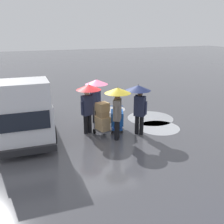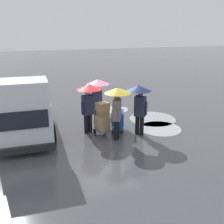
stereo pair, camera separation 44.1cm
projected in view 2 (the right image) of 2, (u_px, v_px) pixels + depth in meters
name	position (u px, v px, depth m)	size (l,w,h in m)	color
ground_plane	(106.00, 128.00, 11.87)	(90.00, 90.00, 0.00)	#4C4C51
slush_patch_near_cluster	(115.00, 109.00, 14.59)	(1.43, 1.43, 0.01)	#ADAFB5
slush_patch_under_van	(160.00, 128.00, 11.82)	(1.88, 1.88, 0.01)	#ADAFB5
slush_patch_mid_street	(152.00, 119.00, 13.09)	(2.29, 2.29, 0.01)	#999BA0
cargo_van_parked_right	(24.00, 107.00, 10.96)	(2.33, 5.40, 2.60)	white
shopping_cart_vendor	(118.00, 118.00, 11.41)	(0.80, 0.96, 1.04)	#1951B2
hand_dolly_boxes	(103.00, 117.00, 10.92)	(0.64, 0.79, 1.40)	#515156
pedestrian_pink_side	(98.00, 91.00, 12.01)	(1.04, 1.04, 2.15)	black
pedestrian_black_side	(117.00, 101.00, 10.28)	(1.04, 1.04, 2.15)	black
pedestrian_white_side	(139.00, 98.00, 10.71)	(1.04, 1.04, 2.15)	black
pedestrian_far_side	(89.00, 97.00, 10.92)	(1.04, 1.04, 2.15)	black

